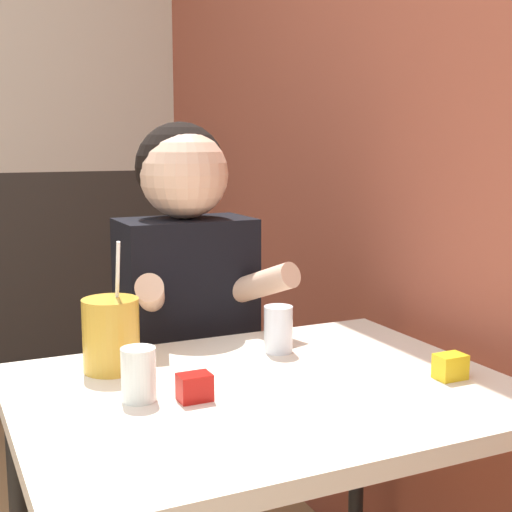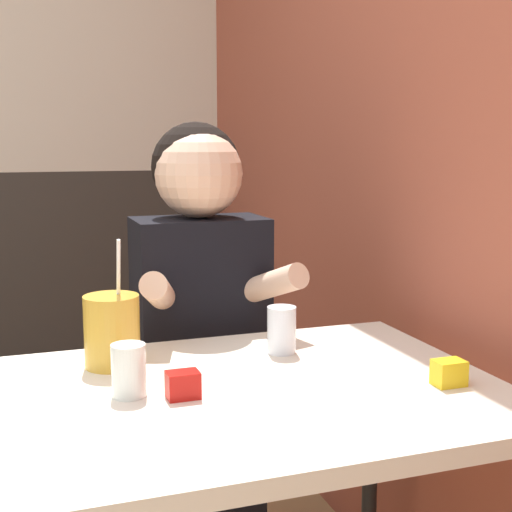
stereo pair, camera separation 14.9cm
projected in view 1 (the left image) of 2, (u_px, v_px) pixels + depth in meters
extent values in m
cube|color=#9E4C38|center=(298.00, 108.00, 2.39)|extent=(0.06, 4.42, 2.70)
cube|color=beige|center=(265.00, 395.00, 1.38)|extent=(0.95, 0.73, 0.04)
cylinder|color=black|center=(356.00, 469.00, 1.91)|extent=(0.04, 0.04, 0.74)
cube|color=black|center=(189.00, 512.00, 1.96)|extent=(0.31, 0.20, 0.47)
cube|color=black|center=(187.00, 328.00, 1.87)|extent=(0.34, 0.20, 0.58)
sphere|color=black|center=(180.00, 167.00, 1.83)|extent=(0.23, 0.23, 0.23)
sphere|color=beige|center=(184.00, 174.00, 1.81)|extent=(0.23, 0.23, 0.23)
cylinder|color=beige|center=(151.00, 296.00, 1.67)|extent=(0.14, 0.27, 0.15)
cylinder|color=beige|center=(256.00, 286.00, 1.78)|extent=(0.14, 0.27, 0.15)
cylinder|color=gold|center=(111.00, 335.00, 1.46)|extent=(0.12, 0.12, 0.15)
cylinder|color=white|center=(118.00, 274.00, 1.45)|extent=(0.01, 0.04, 0.14)
cylinder|color=silver|center=(278.00, 329.00, 1.59)|extent=(0.06, 0.06, 0.10)
cylinder|color=silver|center=(139.00, 374.00, 1.29)|extent=(0.06, 0.06, 0.10)
cube|color=#B7140F|center=(195.00, 387.00, 1.30)|extent=(0.06, 0.04, 0.05)
cube|color=yellow|center=(450.00, 367.00, 1.42)|extent=(0.06, 0.04, 0.05)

